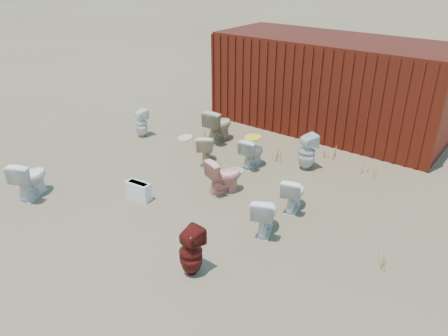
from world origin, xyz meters
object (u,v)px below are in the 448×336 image
Objects in this scene: toilet_front_e at (265,214)px; toilet_back_yellowlid at (252,152)px; toilet_front_maroon at (191,252)px; toilet_back_beige_right at (219,125)px; toilet_back_a at (141,123)px; loose_tank at (139,191)px; toilet_back_e at (307,152)px; toilet_back_beige_left at (206,148)px; toilet_front_a at (30,178)px; shipping_container at (330,84)px; toilet_front_c at (294,193)px; toilet_front_pink at (224,176)px.

toilet_back_yellowlid is (-1.61, 1.99, -0.01)m from toilet_front_e.
toilet_front_maroon is 5.12m from toilet_back_beige_right.
toilet_back_a is 3.27m from loose_tank.
toilet_back_e is at bearing -98.85° from toilet_front_e.
toilet_back_e is (1.97, 1.09, 0.06)m from toilet_back_beige_left.
toilet_front_a reaches higher than toilet_back_a.
toilet_back_beige_right reaches higher than toilet_back_e.
toilet_back_a is at bearing -33.38° from toilet_front_maroon.
toilet_front_maroon is 3.86m from toilet_back_beige_left.
shipping_container is 4.01m from toilet_back_beige_left.
toilet_front_c is 1.34× the size of loose_tank.
toilet_front_e is at bearing 114.19° from toilet_back_beige_left.
toilet_front_c is 0.97× the size of toilet_back_yellowlid.
toilet_front_c is at bearing -94.40° from toilet_front_maroon.
toilet_front_maroon is at bearing 137.34° from toilet_front_pink.
toilet_front_a is at bearing 110.11° from toilet_back_a.
toilet_back_beige_right is 3.29m from loose_tank.
toilet_front_pink is 1.32m from toilet_back_yellowlid.
toilet_front_maroon is 1.61m from toilet_front_e.
shipping_container is at bearing -96.96° from toilet_front_e.
toilet_back_beige_left is 1.39× the size of loose_tank.
toilet_back_e is at bearing 173.61° from toilet_back_beige_right.
toilet_front_c is 0.87× the size of toilet_front_maroon.
toilet_front_maroon is (4.02, 0.16, -0.01)m from toilet_front_a.
shipping_container is 5.06m from toilet_back_a.
toilet_front_maroon is at bearing 157.46° from toilet_front_a.
shipping_container reaches higher than toilet_front_maroon.
toilet_front_e reaches higher than loose_tank.
toilet_front_a is at bearing 70.42° from toilet_back_beige_right.
toilet_back_beige_left reaches higher than toilet_back_yellowlid.
shipping_container is 8.69× the size of toilet_back_yellowlid.
toilet_back_beige_right is at bearing -54.30° from toilet_front_maroon.
toilet_back_e reaches higher than toilet_front_maroon.
toilet_back_a is 2.04m from toilet_back_beige_right.
toilet_front_a is 3.52m from toilet_back_a.
toilet_front_a is 4.59m from toilet_back_beige_right.
toilet_back_e is (1.01, 0.62, 0.07)m from toilet_back_yellowlid.
toilet_back_beige_right is (-1.73, -2.56, -0.77)m from shipping_container.
toilet_front_maroon reaches higher than toilet_back_a.
toilet_back_e is (3.70, 4.35, 0.02)m from toilet_front_a.
toilet_front_a is 1.17× the size of toilet_front_c.
toilet_front_pink is at bearing 95.31° from toilet_back_yellowlid.
toilet_front_pink reaches higher than loose_tank.
toilet_back_beige_right is (-3.11, 2.69, 0.07)m from toilet_front_e.
toilet_back_yellowlid is at bearing -67.40° from toilet_front_maroon.
shipping_container is at bearing -86.10° from toilet_front_c.
toilet_front_pink is 1.45m from toilet_back_beige_left.
toilet_front_maroon is 4.20m from toilet_back_e.
toilet_front_maroon is 1.55× the size of loose_tank.
toilet_front_a is at bearing 4.45° from toilet_front_maroon.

